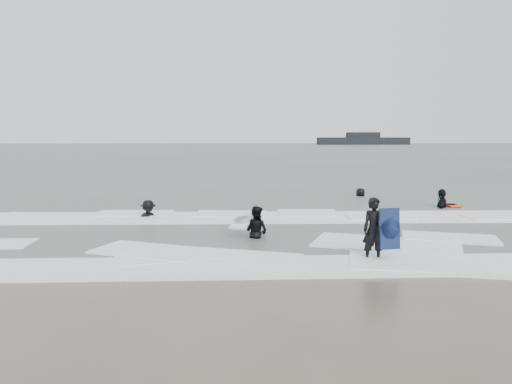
{
  "coord_description": "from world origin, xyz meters",
  "views": [
    {
      "loc": [
        -0.45,
        -11.62,
        3.02
      ],
      "look_at": [
        0.0,
        5.0,
        1.1
      ],
      "focal_mm": 35.0,
      "sensor_mm": 36.0,
      "label": 1
    }
  ],
  "objects_px": {
    "surfer_centre": "(374,262)",
    "surfer_right_near": "(441,209)",
    "surfer_right_far": "(360,197)",
    "surfer_wading": "(256,239)",
    "vessel_horizon": "(363,140)",
    "surfer_breaker": "(148,219)"
  },
  "relations": [
    {
      "from": "surfer_breaker",
      "to": "surfer_right_far",
      "type": "relative_size",
      "value": 0.96
    },
    {
      "from": "surfer_centre",
      "to": "surfer_right_near",
      "type": "xyz_separation_m",
      "value": [
        5.03,
        8.44,
        0.0
      ]
    },
    {
      "from": "surfer_centre",
      "to": "vessel_horizon",
      "type": "distance_m",
      "value": 141.37
    },
    {
      "from": "surfer_centre",
      "to": "surfer_right_far",
      "type": "xyz_separation_m",
      "value": [
        2.59,
        12.28,
        0.0
      ]
    },
    {
      "from": "surfer_centre",
      "to": "surfer_right_far",
      "type": "relative_size",
      "value": 0.98
    },
    {
      "from": "surfer_wading",
      "to": "surfer_centre",
      "type": "bearing_deg",
      "value": 173.42
    },
    {
      "from": "surfer_right_near",
      "to": "surfer_right_far",
      "type": "bearing_deg",
      "value": -121.51
    },
    {
      "from": "surfer_right_near",
      "to": "surfer_breaker",
      "type": "bearing_deg",
      "value": -53.21
    },
    {
      "from": "vessel_horizon",
      "to": "surfer_right_near",
      "type": "bearing_deg",
      "value": -102.2
    },
    {
      "from": "surfer_breaker",
      "to": "surfer_centre",
      "type": "bearing_deg",
      "value": -71.31
    },
    {
      "from": "surfer_wading",
      "to": "vessel_horizon",
      "type": "xyz_separation_m",
      "value": [
        35.67,
        134.81,
        1.37
      ]
    },
    {
      "from": "surfer_wading",
      "to": "surfer_right_far",
      "type": "xyz_separation_m",
      "value": [
        5.33,
        9.61,
        0.0
      ]
    },
    {
      "from": "surfer_breaker",
      "to": "surfer_wading",
      "type": "bearing_deg",
      "value": -71.0
    },
    {
      "from": "surfer_right_near",
      "to": "vessel_horizon",
      "type": "xyz_separation_m",
      "value": [
        27.9,
        129.04,
        1.37
      ]
    },
    {
      "from": "surfer_right_near",
      "to": "surfer_centre",
      "type": "bearing_deg",
      "value": -4.67
    },
    {
      "from": "surfer_wading",
      "to": "surfer_right_near",
      "type": "distance_m",
      "value": 9.67
    },
    {
      "from": "surfer_centre",
      "to": "surfer_right_near",
      "type": "distance_m",
      "value": 9.82
    },
    {
      "from": "surfer_right_near",
      "to": "vessel_horizon",
      "type": "height_order",
      "value": "vessel_horizon"
    },
    {
      "from": "surfer_breaker",
      "to": "vessel_horizon",
      "type": "relative_size",
      "value": 0.06
    },
    {
      "from": "surfer_right_far",
      "to": "surfer_right_near",
      "type": "bearing_deg",
      "value": 95.93
    },
    {
      "from": "surfer_centre",
      "to": "vessel_horizon",
      "type": "relative_size",
      "value": 0.06
    },
    {
      "from": "surfer_centre",
      "to": "surfer_right_far",
      "type": "bearing_deg",
      "value": 76.12
    }
  ]
}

